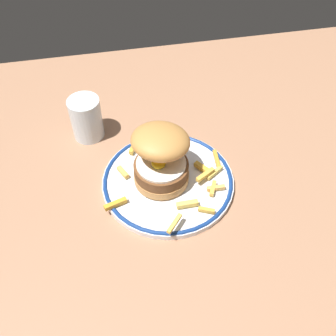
% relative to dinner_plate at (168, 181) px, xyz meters
% --- Properties ---
extents(ground_plane, '(1.42, 1.07, 0.04)m').
position_rel_dinner_plate_xyz_m(ground_plane, '(0.05, -0.04, -0.03)').
color(ground_plane, '#976B4E').
extents(dinner_plate, '(0.26, 0.26, 0.02)m').
position_rel_dinner_plate_xyz_m(dinner_plate, '(0.00, 0.00, 0.00)').
color(dinner_plate, silver).
rests_on(dinner_plate, ground_plane).
extents(burger, '(0.15, 0.16, 0.12)m').
position_rel_dinner_plate_xyz_m(burger, '(-0.01, 0.01, 0.06)').
color(burger, '#BA7F44').
rests_on(burger, dinner_plate).
extents(fries_pile, '(0.24, 0.26, 0.02)m').
position_rel_dinner_plate_xyz_m(fries_pile, '(0.02, -0.00, 0.01)').
color(fries_pile, '#E2BC51').
rests_on(fries_pile, dinner_plate).
extents(water_glass, '(0.07, 0.07, 0.09)m').
position_rel_dinner_plate_xyz_m(water_glass, '(-0.14, 0.17, 0.03)').
color(water_glass, silver).
rests_on(water_glass, ground_plane).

